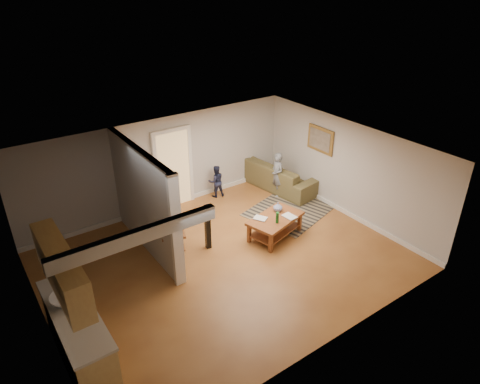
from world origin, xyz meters
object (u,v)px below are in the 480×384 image
Objects in this scene: speaker_left at (208,227)px; toy_basket at (157,217)px; toddler at (216,196)px; speaker_right at (146,216)px; coffee_table at (275,221)px; tv_console at (171,225)px; sofa at (277,186)px; child at (276,195)px.

speaker_left reaches higher than toy_basket.
toddler is at bearing 60.68° from speaker_left.
speaker_left is 1.22× the size of speaker_right.
coffee_table is 3.66× the size of toy_basket.
tv_console reaches higher than coffee_table.
child is at bearing 129.77° from sofa.
sofa is at bearing -2.53° from toy_basket.
coffee_table is 1.61× the size of toddler.
coffee_table is (-1.77, -2.05, 0.41)m from sofa.
toy_basket is 0.32× the size of child.
tv_console is at bearing 52.81° from toddler.
speaker_left is at bearing -74.45° from toy_basket.
sofa is 6.39× the size of toy_basket.
child is (3.44, -0.61, -0.15)m from toy_basket.
toy_basket is (-2.06, 2.22, -0.26)m from coffee_table.
speaker_left reaches higher than toddler.
tv_console is 3.41× the size of toy_basket.
speaker_left reaches higher than sofa.
coffee_table is 2.59m from toddler.
tv_console reaches higher than child.
toy_basket is at bearing 79.63° from sofa.
speaker_right is at bearing 129.62° from speaker_left.
sofa is at bearing 179.73° from toddler.
sofa is 1.90m from toddler.
child is at bearing 161.85° from toddler.
toddler is (2.41, 0.64, -0.46)m from speaker_right.
speaker_right reaches higher than coffee_table.
child is at bearing 27.91° from speaker_left.
coffee_table is at bearing 131.34° from sofa.
speaker_right is at bearing -142.65° from toy_basket.
child is (-0.40, -0.44, 0.00)m from sofa.
sofa is 1.75× the size of coffee_table.
toy_basket is at bearing 22.59° from speaker_right.
speaker_right is at bearing 84.09° from sofa.
speaker_right is at bearing 142.28° from coffee_table.
child is (3.72, 0.84, -0.75)m from tv_console.
tv_console is 1.59m from toy_basket.
toy_basket is (0.29, 1.45, -0.60)m from tv_console.
coffee_table is at bearing 2.35° from tv_console.
toy_basket is at bearing 99.47° from tv_console.
speaker_left is 1.20× the size of toddler.
speaker_left is at bearing 1.18° from tv_console.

